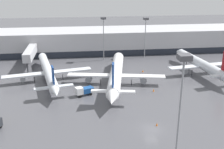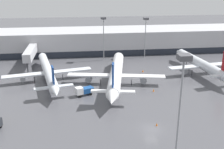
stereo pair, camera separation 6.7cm
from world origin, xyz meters
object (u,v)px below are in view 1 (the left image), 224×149
parked_jet_3 (48,71)px  apron_light_mast_1 (103,26)px  apron_light_mast_0 (146,25)px  traffic_cone_4 (154,90)px  traffic_cone_0 (143,71)px  apron_light_mast_2 (182,82)px  service_truck_1 (84,90)px  parked_jet_4 (116,74)px  parked_jet_2 (202,64)px  traffic_cone_2 (157,124)px

parked_jet_3 → apron_light_mast_1: bearing=-55.4°
apron_light_mast_0 → apron_light_mast_1: size_ratio=0.95×
traffic_cone_4 → traffic_cone_0: bearing=87.8°
traffic_cone_4 → apron_light_mast_0: 35.03m
apron_light_mast_2 → traffic_cone_4: bearing=81.4°
apron_light_mast_0 → apron_light_mast_1: (-15.69, -1.92, 0.53)m
service_truck_1 → apron_light_mast_2: size_ratio=0.26×
parked_jet_4 → service_truck_1: 11.79m
traffic_cone_4 → parked_jet_2: bearing=32.7°
parked_jet_4 → apron_light_mast_1: size_ratio=2.54×
traffic_cone_4 → parked_jet_3: bearing=158.3°
parked_jet_3 → traffic_cone_4: size_ratio=55.02×
service_truck_1 → apron_light_mast_1: apron_light_mast_1 is taller
parked_jet_2 → traffic_cone_4: (-18.24, -11.73, -2.91)m
apron_light_mast_2 → parked_jet_4: bearing=96.9°
apron_light_mast_1 → apron_light_mast_2: size_ratio=0.81×
parked_jet_3 → parked_jet_4: (19.56, -5.06, 0.30)m
parked_jet_3 → apron_light_mast_2: apron_light_mast_2 is taller
parked_jet_2 → apron_light_mast_2: (-23.02, -43.31, 11.89)m
traffic_cone_2 → apron_light_mast_0: 52.60m
parked_jet_2 → apron_light_mast_1: (-29.02, 18.98, 9.37)m
service_truck_1 → traffic_cone_0: size_ratio=7.09×
traffic_cone_2 → apron_light_mast_0: (8.89, 50.49, 11.74)m
parked_jet_2 → apron_light_mast_2: size_ratio=1.72×
service_truck_1 → apron_light_mast_0: 42.08m
traffic_cone_0 → apron_light_mast_2: 50.16m
traffic_cone_0 → traffic_cone_4: 16.06m
parked_jet_4 → traffic_cone_2: 25.11m
parked_jet_3 → traffic_cone_4: parked_jet_3 is taller
parked_jet_4 → apron_light_mast_0: 31.12m
apron_light_mast_0 → traffic_cone_4: bearing=-98.6°
traffic_cone_4 → apron_light_mast_0: (4.91, 32.63, 11.76)m
service_truck_1 → traffic_cone_2: (14.76, -17.36, -1.06)m
parked_jet_3 → service_truck_1: bearing=-151.5°
traffic_cone_4 → apron_light_mast_2: 35.20m
parked_jet_4 → traffic_cone_2: size_ratio=56.10×
traffic_cone_0 → traffic_cone_4: bearing=-92.2°
parked_jet_2 → traffic_cone_4: bearing=114.4°
parked_jet_2 → parked_jet_4: 28.15m
parked_jet_4 → traffic_cone_2: (5.43, -24.35, -2.82)m
parked_jet_2 → traffic_cone_2: (-22.22, -29.59, -2.89)m
parked_jet_2 → service_truck_1: bearing=99.9°
traffic_cone_0 → parked_jet_2: bearing=-13.7°
parked_jet_2 → parked_jet_4: bearing=92.4°
traffic_cone_4 → apron_light_mast_1: 34.79m
parked_jet_3 → apron_light_mast_1: 28.17m
apron_light_mast_0 → apron_light_mast_1: apron_light_mast_1 is taller
traffic_cone_0 → apron_light_mast_1: size_ratio=0.05×
traffic_cone_2 → traffic_cone_4: 18.30m
traffic_cone_4 → traffic_cone_2: bearing=-102.6°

